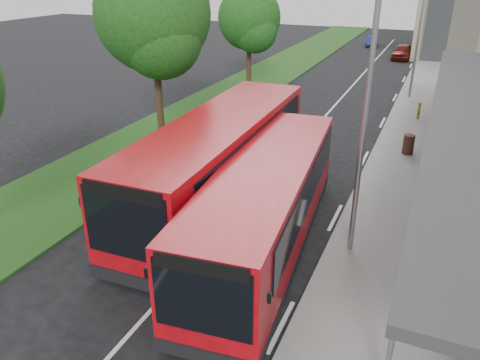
% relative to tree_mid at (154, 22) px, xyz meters
% --- Properties ---
extents(ground, '(120.00, 120.00, 0.00)m').
position_rel_tree_mid_xyz_m(ground, '(7.01, -9.05, -5.69)').
color(ground, black).
rests_on(ground, ground).
extents(pavement, '(5.00, 80.00, 0.15)m').
position_rel_tree_mid_xyz_m(pavement, '(13.01, 10.95, -5.62)').
color(pavement, gray).
rests_on(pavement, ground).
extents(grass_verge, '(5.00, 80.00, 0.10)m').
position_rel_tree_mid_xyz_m(grass_verge, '(0.01, 10.95, -5.64)').
color(grass_verge, '#1F4A17').
rests_on(grass_verge, ground).
extents(lane_centre_line, '(0.12, 70.00, 0.01)m').
position_rel_tree_mid_xyz_m(lane_centre_line, '(7.01, 5.95, -5.68)').
color(lane_centre_line, silver).
rests_on(lane_centre_line, ground).
extents(kerb_dashes, '(0.12, 56.00, 0.01)m').
position_rel_tree_mid_xyz_m(kerb_dashes, '(10.31, 9.95, -5.68)').
color(kerb_dashes, silver).
rests_on(kerb_dashes, ground).
extents(tree_mid, '(5.48, 5.48, 8.81)m').
position_rel_tree_mid_xyz_m(tree_mid, '(0.00, 0.00, 0.00)').
color(tree_mid, black).
rests_on(tree_mid, ground).
extents(tree_far, '(4.40, 4.40, 7.02)m').
position_rel_tree_mid_xyz_m(tree_far, '(0.00, 12.00, -1.16)').
color(tree_far, black).
rests_on(tree_far, ground).
extents(lamp_post_near, '(1.44, 0.28, 8.00)m').
position_rel_tree_mid_xyz_m(lamp_post_near, '(11.13, -7.05, -0.97)').
color(lamp_post_near, gray).
rests_on(lamp_post_near, pavement).
extents(lamp_post_far, '(1.44, 0.28, 8.00)m').
position_rel_tree_mid_xyz_m(lamp_post_far, '(11.13, 12.95, -0.97)').
color(lamp_post_far, gray).
rests_on(lamp_post_far, pavement).
extents(bus_main, '(3.58, 10.52, 2.92)m').
position_rel_tree_mid_xyz_m(bus_main, '(8.71, -7.89, -4.19)').
color(bus_main, '#BB0A11').
rests_on(bus_main, ground).
extents(bus_second, '(3.23, 11.71, 3.30)m').
position_rel_tree_mid_xyz_m(bus_second, '(6.08, -5.66, -4.00)').
color(bus_second, '#BB0A11').
rests_on(bus_second, ground).
extents(litter_bin, '(0.64, 0.64, 0.91)m').
position_rel_tree_mid_xyz_m(litter_bin, '(12.08, 2.05, -5.09)').
color(litter_bin, '#3E2219').
rests_on(litter_bin, pavement).
extents(bollard, '(0.18, 0.18, 0.94)m').
position_rel_tree_mid_xyz_m(bollard, '(12.11, 7.93, -5.07)').
color(bollard, '#FCFF0D').
rests_on(bollard, pavement).
extents(car_near, '(1.78, 4.09, 1.37)m').
position_rel_tree_mid_xyz_m(car_near, '(9.21, 28.01, -5.00)').
color(car_near, '#58120C').
rests_on(car_near, ground).
extents(car_far, '(1.42, 3.31, 1.06)m').
position_rel_tree_mid_xyz_m(car_far, '(5.31, 34.86, -5.16)').
color(car_far, navy).
rests_on(car_far, ground).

